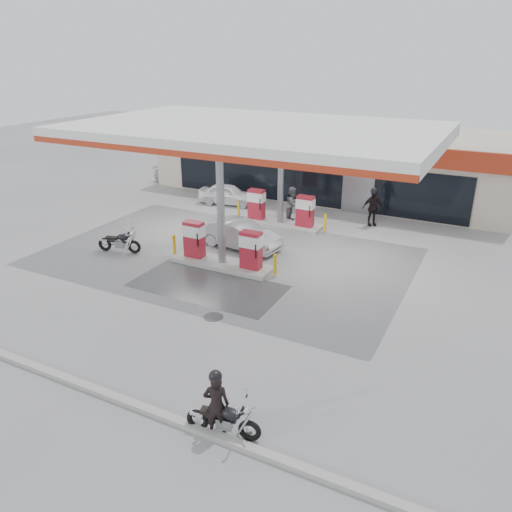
# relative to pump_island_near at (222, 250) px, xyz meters

# --- Properties ---
(ground) EXTENTS (90.00, 90.00, 0.00)m
(ground) POSITION_rel_pump_island_near_xyz_m (0.00, -2.00, -0.71)
(ground) COLOR gray
(ground) RESTS_ON ground
(wet_patch) EXTENTS (6.00, 3.00, 0.00)m
(wet_patch) POSITION_rel_pump_island_near_xyz_m (0.50, -2.00, -0.71)
(wet_patch) COLOR #4C4C4F
(wet_patch) RESTS_ON ground
(drain_cover) EXTENTS (0.70, 0.70, 0.01)m
(drain_cover) POSITION_rel_pump_island_near_xyz_m (2.00, -4.00, -0.71)
(drain_cover) COLOR #38383A
(drain_cover) RESTS_ON ground
(kerb) EXTENTS (28.00, 0.25, 0.15)m
(kerb) POSITION_rel_pump_island_near_xyz_m (0.00, -9.00, -0.64)
(kerb) COLOR gray
(kerb) RESTS_ON ground
(store_building) EXTENTS (22.00, 8.22, 4.00)m
(store_building) POSITION_rel_pump_island_near_xyz_m (0.01, 13.94, 1.30)
(store_building) COLOR beige
(store_building) RESTS_ON ground
(canopy) EXTENTS (16.00, 10.02, 5.51)m
(canopy) POSITION_rel_pump_island_near_xyz_m (0.00, 3.00, 4.56)
(canopy) COLOR silver
(canopy) RESTS_ON ground
(pump_island_near) EXTENTS (5.14, 1.30, 1.78)m
(pump_island_near) POSITION_rel_pump_island_near_xyz_m (0.00, 0.00, 0.00)
(pump_island_near) COLOR #9E9E99
(pump_island_near) RESTS_ON ground
(pump_island_far) EXTENTS (5.14, 1.30, 1.78)m
(pump_island_far) POSITION_rel_pump_island_near_xyz_m (0.00, 6.00, 0.00)
(pump_island_far) COLOR #9E9E99
(pump_island_far) RESTS_ON ground
(main_motorcycle) EXTENTS (1.90, 0.73, 0.98)m
(main_motorcycle) POSITION_rel_pump_island_near_xyz_m (5.27, -8.79, -0.28)
(main_motorcycle) COLOR black
(main_motorcycle) RESTS_ON ground
(biker_main) EXTENTS (0.74, 0.64, 1.71)m
(biker_main) POSITION_rel_pump_island_near_xyz_m (5.08, -8.83, 0.14)
(biker_main) COLOR black
(biker_main) RESTS_ON ground
(parked_motorcycle) EXTENTS (2.06, 0.86, 1.08)m
(parked_motorcycle) POSITION_rel_pump_island_near_xyz_m (-4.96, -0.78, -0.23)
(parked_motorcycle) COLOR black
(parked_motorcycle) RESTS_ON ground
(sedan_white) EXTENTS (3.74, 2.01, 1.21)m
(sedan_white) POSITION_rel_pump_island_near_xyz_m (-4.44, 8.20, -0.11)
(sedan_white) COLOR white
(sedan_white) RESTS_ON ground
(attendant) EXTENTS (0.76, 0.95, 1.88)m
(attendant) POSITION_rel_pump_island_near_xyz_m (0.27, 7.00, 0.23)
(attendant) COLOR slate
(attendant) RESTS_ON ground
(hatchback_silver) EXTENTS (4.11, 1.82, 1.31)m
(hatchback_silver) POSITION_rel_pump_island_near_xyz_m (-0.33, 2.20, -0.05)
(hatchback_silver) COLOR #999BA0
(hatchback_silver) RESTS_ON ground
(parked_car_left) EXTENTS (3.84, 1.79, 1.08)m
(parked_car_left) POSITION_rel_pump_island_near_xyz_m (-10.00, 11.02, -0.17)
(parked_car_left) COLOR #B4B8BD
(parked_car_left) RESTS_ON ground
(biker_walking) EXTENTS (1.18, 1.06, 1.92)m
(biker_walking) POSITION_rel_pump_island_near_xyz_m (4.31, 8.20, 0.25)
(biker_walking) COLOR black
(biker_walking) RESTS_ON ground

